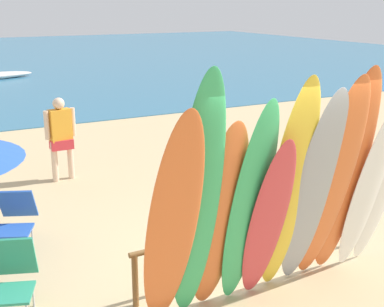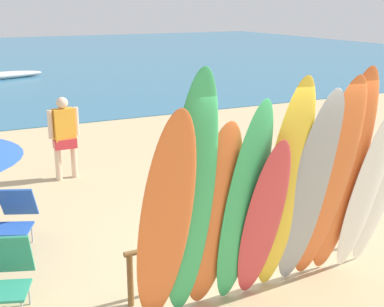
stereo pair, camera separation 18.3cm
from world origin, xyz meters
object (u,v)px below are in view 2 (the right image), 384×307
surfboard_orange_7 (327,185)px  beachgoer_photographing (327,150)px  surfboard_orange_0 (165,227)px  surfboard_green_1 (190,204)px  beach_chair_red (15,215)px  surfboard_green_3 (243,208)px  beach_chair_blue (7,272)px  surfboard_orange_8 (343,177)px  surfboard_red_4 (263,223)px  beachgoer_near_rack (64,133)px  surfboard_yellow_5 (284,191)px  surfboard_white_10 (380,193)px  surfboard_grey_6 (309,193)px  surfboard_orange_2 (213,220)px  surfboard_rack (254,234)px  surfboard_white_9 (365,193)px

surfboard_orange_7 → beachgoer_photographing: surfboard_orange_7 is taller
surfboard_orange_0 → surfboard_orange_7: surfboard_orange_7 is taller
surfboard_green_1 → beach_chair_red: 3.32m
surfboard_green_3 → beach_chair_blue: 2.69m
surfboard_orange_8 → beachgoer_photographing: bearing=58.0°
surfboard_green_3 → surfboard_red_4: (0.25, -0.01, -0.21)m
beachgoer_near_rack → beach_chair_red: (-1.27, -2.46, -0.50)m
surfboard_yellow_5 → surfboard_white_10: bearing=7.7°
surfboard_grey_6 → surfboard_white_10: 1.20m
surfboard_green_1 → surfboard_orange_8: bearing=7.3°
beachgoer_near_rack → surfboard_orange_0: bearing=79.0°
surfboard_orange_2 → beach_chair_red: size_ratio=2.60×
surfboard_orange_8 → beachgoer_near_rack: 5.66m
surfboard_green_1 → beachgoer_near_rack: surfboard_green_1 is taller
surfboard_green_3 → beach_chair_red: bearing=119.7°
surfboard_green_1 → surfboard_orange_2: bearing=24.0°
surfboard_rack → beach_chair_blue: 2.90m
surfboard_red_4 → surfboard_white_10: 1.79m
surfboard_orange_7 → beachgoer_near_rack: 5.62m
surfboard_orange_7 → surfboard_white_9: surfboard_orange_7 is taller
surfboard_rack → surfboard_orange_2: 1.19m
surfboard_green_3 → surfboard_yellow_5: surfboard_yellow_5 is taller
surfboard_orange_0 → surfboard_orange_8: 2.33m
surfboard_green_3 → beach_chair_blue: (-2.28, 1.19, -0.79)m
surfboard_green_1 → surfboard_white_10: bearing=7.1°
surfboard_orange_0 → surfboard_orange_8: surfboard_orange_8 is taller
surfboard_orange_2 → surfboard_orange_7: surfboard_orange_7 is taller
surfboard_white_9 → beachgoer_near_rack: 5.81m
surfboard_red_4 → beach_chair_blue: size_ratio=2.52×
surfboard_yellow_5 → surfboard_grey_6: size_ratio=1.05×
surfboard_rack → surfboard_grey_6: size_ratio=1.31×
surfboard_white_10 → surfboard_red_4: bearing=177.4°
surfboard_orange_0 → surfboard_green_1: size_ratio=0.90×
surfboard_orange_7 → surfboard_white_10: bearing=8.4°
beachgoer_photographing → surfboard_grey_6: bearing=-6.3°
surfboard_orange_7 → surfboard_green_3: bearing=-177.4°
beachgoer_near_rack → surfboard_green_3: bearing=89.1°
surfboard_orange_2 → beachgoer_near_rack: bearing=89.4°
surfboard_green_1 → beachgoer_near_rack: bearing=95.0°
surfboard_grey_6 → beach_chair_blue: 3.45m
beach_chair_blue → surfboard_red_4: bearing=-5.3°
surfboard_green_1 → surfboard_orange_2: 0.44m
surfboard_green_3 → beach_chair_red: 3.54m
surfboard_green_3 → surfboard_orange_7: (1.11, -0.01, 0.09)m
surfboard_orange_2 → surfboard_yellow_5: surfboard_yellow_5 is taller
surfboard_white_9 → beachgoer_photographing: size_ratio=1.50×
surfboard_green_3 → surfboard_white_10: 2.05m
surfboard_orange_0 → beach_chair_blue: size_ratio=3.11×
surfboard_green_1 → surfboard_green_3: surfboard_green_1 is taller
surfboard_white_10 → beach_chair_red: bearing=140.2°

